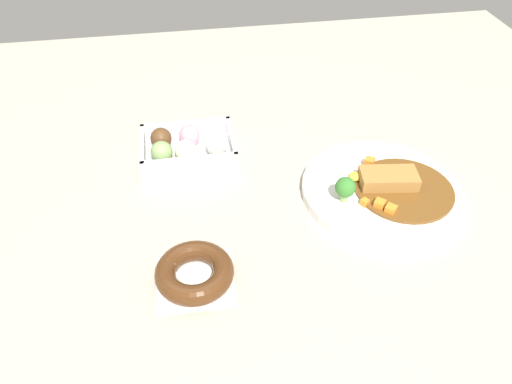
{
  "coord_description": "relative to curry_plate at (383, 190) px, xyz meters",
  "views": [
    {
      "loc": [
        -0.2,
        -0.65,
        0.61
      ],
      "look_at": [
        -0.08,
        0.01,
        0.03
      ],
      "focal_mm": 35.23,
      "sensor_mm": 36.0,
      "label": 1
    }
  ],
  "objects": [
    {
      "name": "donut_box",
      "position": [
        -0.35,
        0.18,
        0.01
      ],
      "size": [
        0.19,
        0.13,
        0.05
      ],
      "color": "white",
      "rests_on": "ground_plane"
    },
    {
      "name": "chocolate_ring_donut",
      "position": [
        -0.35,
        -0.14,
        0.0
      ],
      "size": [
        0.12,
        0.12,
        0.03
      ],
      "color": "white",
      "rests_on": "ground_plane"
    },
    {
      "name": "curry_plate",
      "position": [
        0.0,
        0.0,
        0.0
      ],
      "size": [
        0.29,
        0.29,
        0.07
      ],
      "color": "white",
      "rests_on": "ground_plane"
    },
    {
      "name": "ground_plane",
      "position": [
        -0.15,
        0.0,
        -0.01
      ],
      "size": [
        1.6,
        1.6,
        0.0
      ],
      "primitive_type": "plane",
      "color": "#B2A893"
    }
  ]
}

